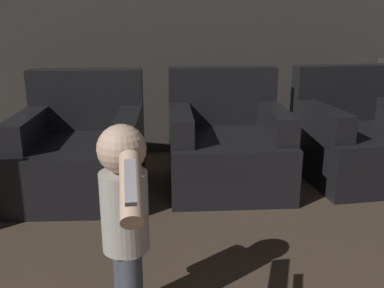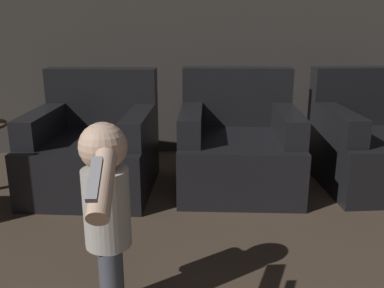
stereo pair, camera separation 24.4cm
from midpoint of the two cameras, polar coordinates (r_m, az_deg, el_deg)
wall_back at (r=4.05m, az=4.64°, el=17.02°), size 8.40×0.05×2.60m
armchair_left at (r=3.29m, az=-10.85°, el=-0.74°), size 0.96×0.98×0.88m
armchair_middle at (r=3.31m, az=8.25°, el=-0.51°), size 0.94×0.96×0.88m
armchair_right at (r=3.66m, az=25.26°, el=-0.27°), size 0.90×0.92×0.88m
person_toddler at (r=1.78m, az=-7.46°, el=-8.61°), size 0.19×0.59×0.88m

